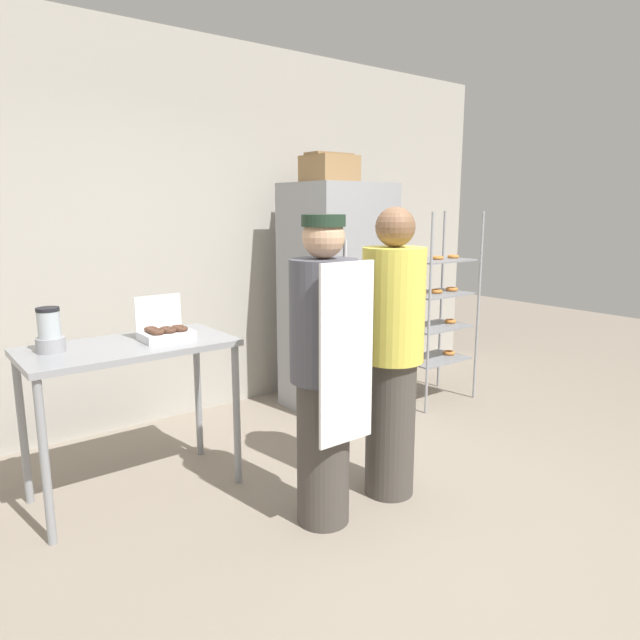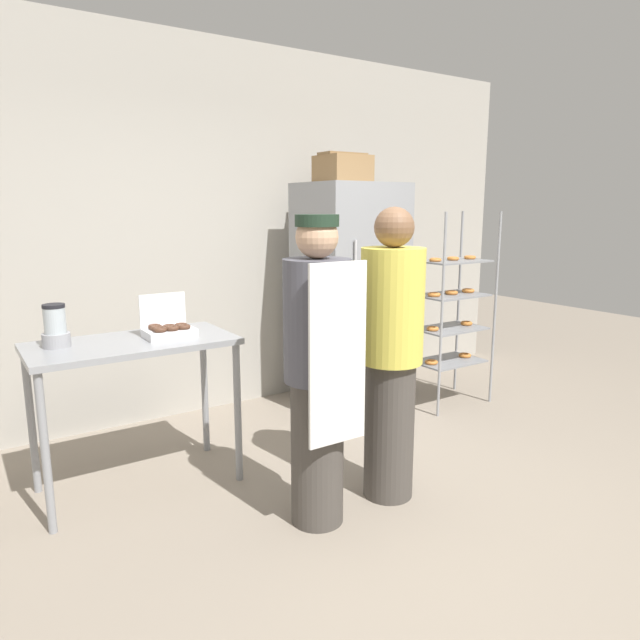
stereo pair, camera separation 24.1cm
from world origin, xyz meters
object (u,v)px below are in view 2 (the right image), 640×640
at_px(donut_box, 169,329).
at_px(cardboard_storage_box, 343,169).
at_px(blender_pitcher, 55,328).
at_px(person_customer, 391,354).
at_px(baking_rack, 451,310).
at_px(person_baker, 318,369).
at_px(refrigerator, 350,299).

height_order(donut_box, cardboard_storage_box, cardboard_storage_box).
distance_m(donut_box, cardboard_storage_box, 2.05).
bearing_deg(blender_pitcher, person_customer, -32.26).
xyz_separation_m(blender_pitcher, person_customer, (1.58, -1.00, -0.16)).
bearing_deg(baking_rack, person_baker, -153.81).
xyz_separation_m(donut_box, person_baker, (0.47, -0.91, -0.10)).
relative_size(refrigerator, person_customer, 1.11).
bearing_deg(person_baker, person_customer, 1.42).
distance_m(refrigerator, baking_rack, 0.88).
height_order(refrigerator, person_baker, refrigerator).
xyz_separation_m(person_baker, person_customer, (0.50, 0.01, 0.00)).
relative_size(refrigerator, blender_pitcher, 7.70).
relative_size(refrigerator, person_baker, 1.14).
distance_m(refrigerator, cardboard_storage_box, 1.05).
bearing_deg(donut_box, blender_pitcher, 170.65).
height_order(donut_box, blender_pitcher, donut_box).
bearing_deg(person_baker, refrigerator, 48.30).
relative_size(donut_box, person_customer, 0.17).
bearing_deg(person_baker, donut_box, 117.34).
bearing_deg(cardboard_storage_box, baking_rack, -32.21).
bearing_deg(baking_rack, refrigerator, 153.50).
bearing_deg(refrigerator, cardboard_storage_box, 94.15).
bearing_deg(refrigerator, donut_box, -164.78).
relative_size(blender_pitcher, cardboard_storage_box, 0.64).
distance_m(donut_box, person_baker, 1.03).
bearing_deg(person_baker, baking_rack, 26.19).
xyz_separation_m(refrigerator, donut_box, (-1.69, -0.46, 0.03)).
distance_m(baking_rack, cardboard_storage_box, 1.49).
height_order(refrigerator, blender_pitcher, refrigerator).
bearing_deg(baking_rack, donut_box, -178.31).
distance_m(donut_box, blender_pitcher, 0.61).
bearing_deg(person_customer, cardboard_storage_box, 64.20).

